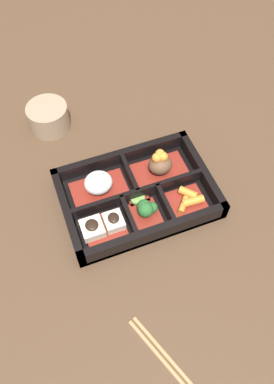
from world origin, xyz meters
name	(u,v)px	position (x,y,z in m)	size (l,w,h in m)	color
ground_plane	(137,199)	(0.00, 0.00, 0.00)	(3.00, 3.00, 0.00)	#4C3523
bento_base	(137,198)	(0.00, 0.00, 0.01)	(0.29, 0.20, 0.01)	black
bento_rim	(138,194)	(0.00, 0.00, 0.02)	(0.29, 0.20, 0.04)	black
bowl_rice	(99,185)	(-0.06, 0.04, 0.03)	(0.11, 0.07, 0.05)	maroon
bowl_stew	(160,165)	(0.06, 0.04, 0.03)	(0.11, 0.07, 0.05)	maroon
bowl_tofu	(103,225)	(-0.08, -0.04, 0.02)	(0.08, 0.06, 0.03)	maroon
bowl_greens	(146,209)	(0.00, -0.04, 0.03)	(0.05, 0.06, 0.04)	maroon
bowl_carrots	(188,200)	(0.09, -0.05, 0.02)	(0.07, 0.06, 0.02)	maroon
bowl_pickles	(138,198)	(0.00, -0.01, 0.02)	(0.04, 0.03, 0.01)	maroon
tea_cup	(48,117)	(-0.11, 0.25, 0.03)	(0.09, 0.09, 0.06)	gray
chopsticks	(179,374)	(-0.05, -0.32, 0.00)	(0.09, 0.21, 0.01)	#A87F51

